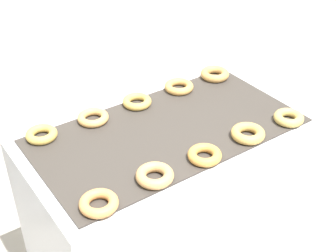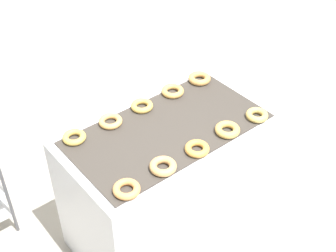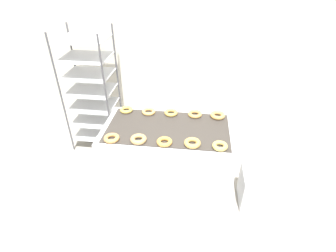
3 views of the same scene
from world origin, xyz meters
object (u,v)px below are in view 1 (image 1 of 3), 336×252
Objects in this scene: donut_near_center at (205,155)px; donut_far_rightmost at (215,74)px; donut_near_right at (248,133)px; donut_far_left at (93,118)px; donut_near_left at (155,175)px; donut_near_rightmost at (289,118)px; fryer_machine at (168,206)px; glaze_bin at (294,173)px; donut_far_leftmost at (42,134)px; donut_far_right at (179,87)px; donut_near_leftmost at (99,203)px; donut_far_center at (137,102)px.

donut_far_rightmost reaches higher than donut_near_center.
donut_near_right is 1.04× the size of donut_far_left.
donut_near_right is (0.52, 0.00, 0.00)m from donut_near_left.
donut_near_rightmost is 0.95m from donut_far_left.
fryer_machine is 8.51× the size of donut_far_rightmost.
donut_near_rightmost reaches higher than glaze_bin.
donut_far_leftmost is 0.78m from donut_far_right.
donut_far_leftmost and donut_far_right have the same top height.
donut_near_center reaches higher than donut_far_left.
donut_near_right is at bearing -90.46° from donut_far_right.
donut_near_center is 0.94× the size of donut_near_right.
donut_near_leftmost is at bearing -178.90° from donut_near_right.
donut_far_left is (-0.77, 0.55, -0.00)m from donut_near_rightmost.
donut_far_left is (-0.26, 0.55, -0.00)m from donut_near_center.
donut_near_leftmost is at bearing -179.92° from donut_near_rightmost.
donut_far_leftmost is (-0.52, 0.55, -0.00)m from donut_near_center.
donut_near_right is 0.54m from donut_far_right.
donut_far_center is 0.52m from donut_far_rightmost.
donut_near_right is (0.26, -0.26, 0.51)m from fryer_machine.
glaze_bin is at bearing -9.96° from donut_far_leftmost.
donut_near_leftmost is 0.98× the size of donut_far_right.
fryer_machine is 0.58m from donut_far_center.
donut_near_right is 0.26m from donut_near_rightmost.
donut_near_left is at bearing -179.70° from donut_near_right.
fryer_machine is 8.77× the size of donut_far_right.
donut_near_leftmost is 1.17m from donut_far_rightmost.
donut_near_rightmost reaches higher than donut_far_center.
donut_far_center is at bearing 1.24° from donut_far_left.
donut_far_rightmost is (0.51, 0.55, 0.00)m from donut_near_center.
donut_near_rightmost is at bearing -28.11° from fryer_machine.
donut_near_leftmost is at bearing -169.68° from glaze_bin.
donut_far_leftmost reaches higher than donut_far_left.
donut_far_rightmost is at bearing 0.48° from donut_far_left.
donut_near_rightmost is at bearing -0.80° from donut_near_left.
donut_far_rightmost reaches higher than donut_far_left.
donut_far_rightmost is (0.25, 0.54, 0.00)m from donut_near_right.
donut_far_rightmost is at bearing 47.07° from donut_near_center.
donut_far_rightmost is at bearing -0.08° from donut_far_leftmost.
donut_far_center is at bearing -0.25° from donut_far_leftmost.
donut_far_center is at bearing 165.40° from glaze_bin.
donut_near_right is 1.08× the size of donut_near_rightmost.
donut_near_left is 0.94m from donut_far_rightmost.
donut_near_rightmost is 0.98× the size of donut_far_center.
donut_far_left is at bearing -179.10° from donut_far_right.
donut_far_center is at bearing 133.15° from donut_near_rightmost.
donut_near_leftmost reaches higher than donut_far_left.
donut_near_leftmost is (-1.56, -0.28, 0.79)m from glaze_bin.
donut_far_left is (0.26, 0.55, -0.00)m from donut_near_leftmost.
fryer_machine reaches higher than glaze_bin.
donut_far_center is (0.26, 0.01, 0.00)m from donut_far_left.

